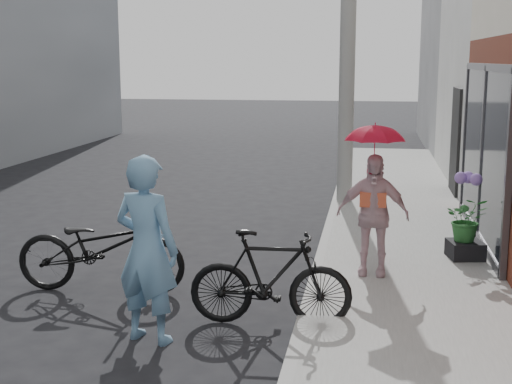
% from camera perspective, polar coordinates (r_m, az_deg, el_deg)
% --- Properties ---
extents(ground, '(80.00, 80.00, 0.00)m').
position_cam_1_polar(ground, '(7.65, -3.26, -10.03)').
color(ground, black).
rests_on(ground, ground).
extents(sidewalk, '(2.20, 24.00, 0.12)m').
position_cam_1_polar(sidewalk, '(9.38, 12.17, -5.96)').
color(sidewalk, gray).
rests_on(sidewalk, ground).
extents(curb, '(0.12, 24.00, 0.12)m').
position_cam_1_polar(curb, '(9.39, 5.05, -5.74)').
color(curb, '#9E9E99').
rests_on(curb, ground).
extents(utility_pole, '(0.28, 0.28, 7.00)m').
position_cam_1_polar(utility_pole, '(13.02, 7.40, 14.06)').
color(utility_pole, '#9E9E99').
rests_on(utility_pole, ground).
extents(officer, '(0.76, 0.61, 1.83)m').
position_cam_1_polar(officer, '(6.87, -8.73, -4.56)').
color(officer, '#6592B4').
rests_on(officer, ground).
extents(bike_left, '(2.03, 0.81, 1.05)m').
position_cam_1_polar(bike_left, '(8.52, -12.32, -4.43)').
color(bike_left, black).
rests_on(bike_left, ground).
extents(bike_right, '(1.68, 0.56, 1.00)m').
position_cam_1_polar(bike_right, '(7.30, 1.18, -6.90)').
color(bike_right, black).
rests_on(bike_right, ground).
extents(kimono_woman, '(0.88, 0.41, 1.47)m').
position_cam_1_polar(kimono_woman, '(8.67, 9.30, -1.79)').
color(kimono_woman, beige).
rests_on(kimono_woman, sidewalk).
extents(parasol, '(0.71, 0.71, 0.62)m').
position_cam_1_polar(parasol, '(8.51, 9.51, 5.10)').
color(parasol, red).
rests_on(parasol, kimono_woman).
extents(planter, '(0.50, 0.50, 0.23)m').
position_cam_1_polar(planter, '(9.77, 16.39, -4.44)').
color(planter, black).
rests_on(planter, sidewalk).
extents(potted_plant, '(0.53, 0.46, 0.59)m').
position_cam_1_polar(potted_plant, '(9.67, 16.52, -2.09)').
color(potted_plant, '#28662C').
rests_on(potted_plant, planter).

